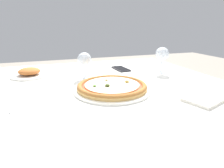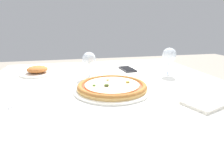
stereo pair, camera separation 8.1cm
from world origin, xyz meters
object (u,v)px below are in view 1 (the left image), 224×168
fork (4,117)px  pizza_plate (112,87)px  cell_phone (121,69)px  wine_glass_far_left (84,60)px  side_plate (30,73)px  dining_table (107,101)px  wine_glass_far_right (162,55)px

fork → pizza_plate: bearing=17.7°
pizza_plate → cell_phone: pizza_plate is taller
pizza_plate → fork: (-0.40, -0.13, -0.01)m
wine_glass_far_left → side_plate: bearing=156.3°
cell_phone → pizza_plate: bearing=-116.9°
pizza_plate → side_plate: 0.51m
dining_table → wine_glass_far_right: wine_glass_far_right is taller
fork → cell_phone: cell_phone is taller
pizza_plate → wine_glass_far_left: bearing=106.3°
dining_table → cell_phone: size_ratio=7.98×
pizza_plate → fork: pizza_plate is taller
fork → wine_glass_far_left: size_ratio=1.24×
fork → side_plate: 0.50m
wine_glass_far_left → cell_phone: (0.25, 0.12, -0.09)m
pizza_plate → fork: 0.42m
cell_phone → side_plate: side_plate is taller
pizza_plate → wine_glass_far_right: wine_glass_far_right is taller
wine_glass_far_right → cell_phone: size_ratio=1.01×
cell_phone → fork: bearing=-140.1°
pizza_plate → fork: size_ratio=1.96×
pizza_plate → wine_glass_far_left: size_ratio=2.43×
pizza_plate → wine_glass_far_left: 0.26m
dining_table → wine_glass_far_left: (-0.07, 0.17, 0.18)m
pizza_plate → cell_phone: size_ratio=2.22×
dining_table → pizza_plate: 0.13m
wine_glass_far_left → cell_phone: size_ratio=0.91×
fork → wine_glass_far_left: 0.50m
dining_table → fork: (-0.40, -0.20, 0.09)m
wine_glass_far_left → side_plate: wine_glass_far_left is taller
fork → cell_phone: 0.75m
fork → wine_glass_far_right: wine_glass_far_right is taller
dining_table → wine_glass_far_right: 0.44m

